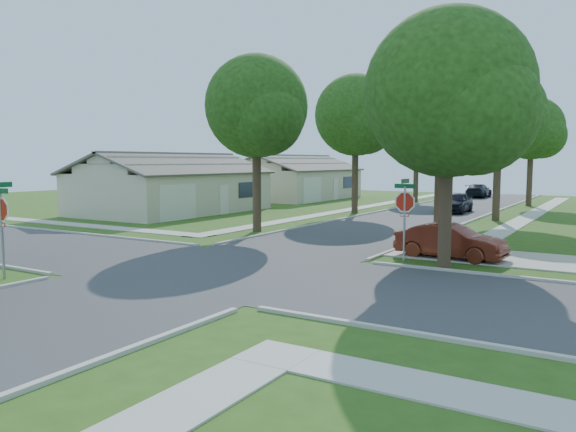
% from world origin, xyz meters
% --- Properties ---
extents(ground, '(100.00, 100.00, 0.00)m').
position_xyz_m(ground, '(0.00, 0.00, 0.00)').
color(ground, '#2B4B14').
rests_on(ground, ground).
extents(road_ns, '(7.00, 100.00, 0.02)m').
position_xyz_m(road_ns, '(0.00, 0.00, 0.00)').
color(road_ns, '#333335').
rests_on(road_ns, ground).
extents(sidewalk_ne, '(1.20, 40.00, 0.04)m').
position_xyz_m(sidewalk_ne, '(6.10, 26.00, 0.02)').
color(sidewalk_ne, '#9E9B91').
rests_on(sidewalk_ne, ground).
extents(sidewalk_nw, '(1.20, 40.00, 0.04)m').
position_xyz_m(sidewalk_nw, '(-6.10, 26.00, 0.02)').
color(sidewalk_nw, '#9E9B91').
rests_on(sidewalk_nw, ground).
extents(driveway, '(8.80, 3.60, 0.05)m').
position_xyz_m(driveway, '(7.90, 7.10, 0.03)').
color(driveway, '#9E9B91').
rests_on(driveway, ground).
extents(stop_sign_sw, '(1.05, 0.80, 2.98)m').
position_xyz_m(stop_sign_sw, '(-4.70, -4.70, 2.03)').
color(stop_sign_sw, gray).
rests_on(stop_sign_sw, ground).
extents(stop_sign_ne, '(1.05, 0.80, 2.98)m').
position_xyz_m(stop_sign_ne, '(4.70, 4.70, 2.03)').
color(stop_sign_ne, gray).
rests_on(stop_sign_ne, ground).
extents(tree_e_near, '(4.97, 4.80, 8.28)m').
position_xyz_m(tree_e_near, '(4.75, 9.01, 5.64)').
color(tree_e_near, '#38281C').
rests_on(tree_e_near, ground).
extents(tree_e_mid, '(5.59, 5.40, 9.21)m').
position_xyz_m(tree_e_mid, '(4.76, 21.01, 6.25)').
color(tree_e_mid, '#38281C').
rests_on(tree_e_mid, ground).
extents(tree_e_far, '(5.17, 5.00, 8.72)m').
position_xyz_m(tree_e_far, '(4.75, 34.01, 5.98)').
color(tree_e_far, '#38281C').
rests_on(tree_e_far, ground).
extents(tree_w_near, '(5.38, 5.20, 8.97)m').
position_xyz_m(tree_w_near, '(-4.64, 9.01, 6.12)').
color(tree_w_near, '#38281C').
rests_on(tree_w_near, ground).
extents(tree_w_mid, '(5.80, 5.60, 9.56)m').
position_xyz_m(tree_w_mid, '(-4.64, 21.01, 6.49)').
color(tree_w_mid, '#38281C').
rests_on(tree_w_mid, ground).
extents(tree_w_far, '(4.76, 4.60, 8.04)m').
position_xyz_m(tree_w_far, '(-4.65, 34.01, 5.51)').
color(tree_w_far, '#38281C').
rests_on(tree_w_far, ground).
extents(tree_ne_corner, '(5.80, 5.60, 8.66)m').
position_xyz_m(tree_ne_corner, '(6.36, 4.21, 5.59)').
color(tree_ne_corner, '#38281C').
rests_on(tree_ne_corner, ground).
extents(house_nw_near, '(8.42, 13.60, 4.23)m').
position_xyz_m(house_nw_near, '(-15.99, 15.00, 1.52)').
color(house_nw_near, '#C5B59B').
rests_on(house_nw_near, ground).
extents(house_nw_far, '(8.42, 13.60, 4.23)m').
position_xyz_m(house_nw_far, '(-15.99, 32.00, 1.52)').
color(house_nw_far, '#C5B59B').
rests_on(house_nw_far, ground).
extents(car_driveway, '(4.08, 1.73, 1.31)m').
position_xyz_m(car_driveway, '(6.00, 6.06, 0.65)').
color(car_driveway, '#602013').
rests_on(car_driveway, ground).
extents(car_curb_east, '(1.79, 4.35, 1.47)m').
position_xyz_m(car_curb_east, '(1.20, 25.04, 0.74)').
color(car_curb_east, black).
rests_on(car_curb_east, ground).
extents(car_curb_west, '(2.01, 4.72, 1.36)m').
position_xyz_m(car_curb_west, '(-1.20, 42.80, 0.68)').
color(car_curb_west, black).
rests_on(car_curb_west, ground).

